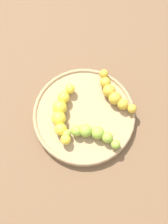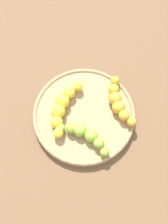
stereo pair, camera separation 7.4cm
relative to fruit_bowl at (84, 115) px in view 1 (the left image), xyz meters
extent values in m
plane|color=brown|center=(0.00, 0.00, -0.01)|extent=(2.40, 2.40, 0.00)
cylinder|color=#A08259|center=(0.00, 0.00, 0.00)|extent=(0.26, 0.26, 0.02)
torus|color=#A08259|center=(0.00, 0.00, 0.01)|extent=(0.26, 0.26, 0.01)
sphere|color=gold|center=(0.06, 0.10, 0.02)|extent=(0.02, 0.02, 0.02)
sphere|color=gold|center=(0.06, 0.08, 0.02)|extent=(0.03, 0.03, 0.03)
sphere|color=gold|center=(0.07, 0.05, 0.02)|extent=(0.03, 0.03, 0.03)
sphere|color=gold|center=(0.08, 0.03, 0.02)|extent=(0.03, 0.03, 0.03)
sphere|color=gold|center=(0.10, 0.01, 0.02)|extent=(0.03, 0.03, 0.03)
sphere|color=gold|center=(0.12, 0.00, 0.02)|extent=(0.02, 0.02, 0.02)
sphere|color=yellow|center=(-0.03, 0.07, 0.02)|extent=(0.02, 0.02, 0.02)
sphere|color=yellow|center=(-0.05, 0.04, 0.02)|extent=(0.03, 0.03, 0.03)
sphere|color=yellow|center=(-0.06, 0.02, 0.02)|extent=(0.04, 0.04, 0.04)
sphere|color=yellow|center=(-0.06, -0.01, 0.02)|extent=(0.04, 0.04, 0.04)
sphere|color=yellow|center=(-0.06, -0.04, 0.02)|extent=(0.03, 0.03, 0.03)
sphere|color=yellow|center=(-0.05, -0.07, 0.02)|extent=(0.02, 0.02, 0.02)
sphere|color=#8CAD38|center=(0.07, -0.09, 0.02)|extent=(0.02, 0.02, 0.02)
sphere|color=#8CAD38|center=(0.05, -0.07, 0.02)|extent=(0.03, 0.03, 0.03)
sphere|color=#8CAD38|center=(0.03, -0.05, 0.02)|extent=(0.03, 0.03, 0.03)
sphere|color=#8CAD38|center=(0.00, -0.05, 0.02)|extent=(0.03, 0.03, 0.03)
sphere|color=#8CAD38|center=(-0.02, -0.05, 0.02)|extent=(0.03, 0.03, 0.03)
sphere|color=#8CAD38|center=(-0.05, -0.05, 0.02)|extent=(0.02, 0.02, 0.02)
camera|label=1|loc=(-0.02, -0.25, 0.73)|focal=48.51mm
camera|label=2|loc=(0.05, -0.25, 0.73)|focal=48.51mm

